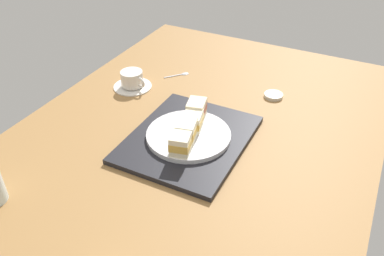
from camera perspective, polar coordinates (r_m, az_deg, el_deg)
ground_plane at (r=118.47cm, az=0.45°, el=-1.34°), size 140.00×100.00×3.00cm
serving_tray at (r=114.15cm, az=-0.49°, el=-1.55°), size 37.85×30.95×1.51cm
sandwich_plate at (r=113.17cm, az=-0.39°, el=-1.03°), size 23.61×23.61×1.32cm
sandwich_nearmost at (r=104.97cm, az=-1.55°, el=-2.06°), size 7.46×6.49×5.42cm
sandwich_inner_near at (r=109.05cm, az=-0.77°, el=-0.37°), size 7.56×6.51×5.61cm
sandwich_inner_far at (r=113.46cm, az=-0.04°, el=1.03°), size 7.73×6.55×4.96cm
sandwich_farmost at (r=117.61cm, az=0.63°, el=2.57°), size 7.70×6.41×5.56cm
coffee_cup at (r=140.46cm, az=-8.36°, el=6.60°), size 13.07×13.07×5.88cm
small_sauce_dish at (r=137.02cm, az=11.34°, el=4.50°), size 6.14×6.14×1.10cm
teaspoon at (r=148.04cm, az=-1.43°, el=7.61°), size 7.95×7.16×0.80cm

